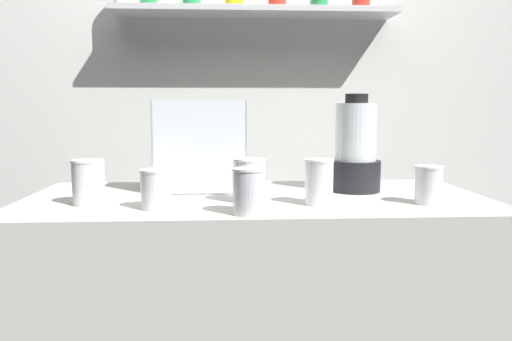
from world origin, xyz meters
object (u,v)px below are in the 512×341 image
Objects in this scene: juice_cup_mango_left at (156,191)px; juice_cup_beet_rightmost at (429,186)px; juice_cup_orange_far_left at (88,184)px; juice_cup_pomegranate_middle at (249,194)px; blender_pitcher at (355,151)px; juice_cup_mango_right at (249,183)px; carrot_display_bin at (204,162)px; juice_cup_mango_far_right at (319,185)px.

juice_cup_mango_left is 0.76m from juice_cup_beet_rightmost.
juice_cup_pomegranate_middle is at bearing -19.30° from juice_cup_orange_far_left.
juice_cup_mango_left is at bearing -156.96° from blender_pitcher.
juice_cup_pomegranate_middle is 0.52m from juice_cup_beet_rightmost.
juice_cup_mango_right reaches higher than juice_cup_beet_rightmost.
juice_cup_pomegranate_middle is 0.94× the size of juice_cup_mango_right.
juice_cup_beet_rightmost is (0.65, -0.31, -0.04)m from carrot_display_bin.
juice_cup_beet_rightmost is at bearing -2.88° from juice_cup_orange_far_left.
juice_cup_orange_far_left is 0.96m from juice_cup_beet_rightmost.
juice_cup_mango_left is 0.45m from juice_cup_mango_far_right.
juice_cup_mango_far_right is at bearing -42.22° from carrot_display_bin.
juice_cup_orange_far_left is 1.17× the size of juice_cup_beet_rightmost.
juice_cup_orange_far_left is at bearing -139.84° from carrot_display_bin.
juice_cup_beet_rightmost is at bearing -56.94° from blender_pitcher.
blender_pitcher is 0.29m from juice_cup_mango_far_right.
carrot_display_bin is at bearing 119.24° from juice_cup_mango_right.
juice_cup_beet_rightmost is (0.15, -0.23, -0.08)m from blender_pitcher.
juice_cup_orange_far_left is 0.98× the size of juice_cup_mango_far_right.
juice_cup_orange_far_left is 1.00× the size of juice_cup_mango_right.
juice_cup_mango_left is at bearing -20.37° from juice_cup_orange_far_left.
juice_cup_orange_far_left is at bearing 176.34° from juice_cup_mango_far_right.
juice_cup_mango_far_right reaches higher than juice_cup_mango_left.
juice_cup_pomegranate_middle reaches higher than juice_cup_beet_rightmost.
blender_pitcher is 0.66m from juice_cup_mango_left.
juice_cup_mango_far_right is (0.64, -0.04, -0.00)m from juice_cup_orange_far_left.
blender_pitcher is at bearing 54.66° from juice_cup_mango_far_right.
juice_cup_beet_rightmost is at bearing -1.25° from juice_cup_mango_far_right.
juice_cup_mango_right reaches higher than juice_cup_mango_left.
juice_cup_beet_rightmost is at bearing 11.80° from juice_cup_pomegranate_middle.
juice_cup_mango_right is at bearing 18.09° from juice_cup_mango_left.
blender_pitcher is at bearing 43.24° from juice_cup_pomegranate_middle.
juice_cup_beet_rightmost is (0.96, -0.05, -0.01)m from juice_cup_orange_far_left.
blender_pitcher reaches higher than juice_cup_orange_far_left.
juice_cup_orange_far_left is 1.07× the size of juice_cup_pomegranate_middle.
blender_pitcher reaches higher than juice_cup_beet_rightmost.
juice_cup_mango_far_right is (0.33, -0.30, -0.03)m from carrot_display_bin.
carrot_display_bin is 2.35× the size of juice_cup_mango_right.
juice_cup_mango_right is (-0.35, -0.18, -0.07)m from blender_pitcher.
juice_cup_pomegranate_middle is (0.25, -0.08, 0.01)m from juice_cup_mango_left.
carrot_display_bin is 2.50× the size of juice_cup_pomegranate_middle.
carrot_display_bin is at bearing 137.78° from juice_cup_mango_far_right.
juice_cup_mango_left is 0.83× the size of juice_cup_mango_far_right.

